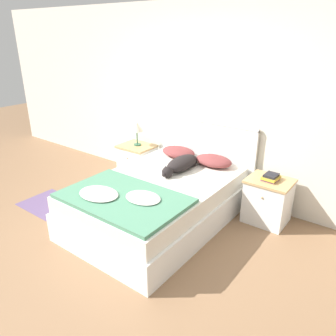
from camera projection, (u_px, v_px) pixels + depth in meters
name	position (u px, v px, depth m)	size (l,w,h in m)	color
ground_plane	(97.00, 264.00, 3.29)	(16.00, 16.00, 0.00)	#896647
wall_back	(210.00, 103.00, 4.38)	(9.00, 0.06, 2.55)	silver
bed	(158.00, 202.00, 3.93)	(1.43, 2.08, 0.54)	white
headboard	(204.00, 155.00, 4.61)	(1.51, 0.06, 1.06)	white
nightstand_left	(137.00, 162.00, 5.11)	(0.51, 0.45, 0.55)	white
nightstand_right	(268.00, 201.00, 3.94)	(0.51, 0.45, 0.55)	white
pillow_left	(178.00, 152.00, 4.56)	(0.50, 0.34, 0.13)	brown
pillow_right	(214.00, 161.00, 4.25)	(0.50, 0.34, 0.13)	brown
quilt	(122.00, 197.00, 3.40)	(1.31, 0.85, 0.07)	#4C8466
dog	(181.00, 164.00, 4.12)	(0.26, 0.77, 0.17)	black
book_stack	(271.00, 177.00, 3.82)	(0.18, 0.21, 0.07)	#703D7F
table_lamp	(137.00, 127.00, 4.91)	(0.19, 0.19, 0.37)	#336B4C
rug	(54.00, 206.00, 4.38)	(0.93, 0.59, 0.00)	#604C75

